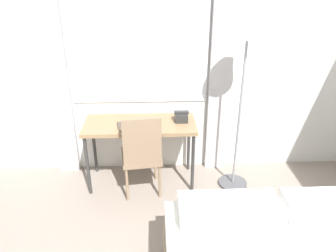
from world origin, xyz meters
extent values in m
cube|color=silver|center=(0.00, 2.98, 1.35)|extent=(5.18, 0.05, 2.70)
cube|color=white|center=(-0.43, 2.94, 1.60)|extent=(1.48, 0.01, 1.50)
cube|color=silver|center=(-1.31, 2.90, 1.30)|extent=(0.24, 0.06, 2.60)
cube|color=silver|center=(0.45, 2.90, 1.30)|extent=(0.24, 0.06, 2.60)
cube|color=#937551|center=(-0.43, 2.63, 0.71)|extent=(1.18, 0.51, 0.04)
cylinder|color=#333333|center=(-0.98, 2.42, 0.34)|extent=(0.04, 0.04, 0.69)
cylinder|color=#333333|center=(0.12, 2.42, 0.34)|extent=(0.04, 0.04, 0.69)
cylinder|color=#333333|center=(-0.98, 2.85, 0.34)|extent=(0.04, 0.04, 0.69)
cylinder|color=#333333|center=(0.12, 2.85, 0.34)|extent=(0.04, 0.04, 0.69)
cube|color=#8C7259|center=(-0.42, 2.47, 0.42)|extent=(0.45, 0.45, 0.05)
cube|color=#8C7259|center=(-0.40, 2.29, 0.68)|extent=(0.38, 0.08, 0.49)
cylinder|color=#8C7259|center=(-0.57, 2.28, 0.20)|extent=(0.03, 0.03, 0.39)
cylinder|color=#8C7259|center=(-0.23, 2.32, 0.20)|extent=(0.03, 0.03, 0.39)
cylinder|color=#8C7259|center=(-0.61, 2.62, 0.20)|extent=(0.03, 0.03, 0.39)
cylinder|color=#8C7259|center=(-0.27, 2.66, 0.20)|extent=(0.03, 0.03, 0.39)
cube|color=white|center=(0.27, 1.38, 0.59)|extent=(0.75, 0.32, 0.12)
cube|color=white|center=(1.07, 1.38, 0.59)|extent=(0.75, 0.32, 0.12)
cylinder|color=#4C4C51|center=(0.59, 2.51, 0.01)|extent=(0.31, 0.31, 0.03)
cylinder|color=gray|center=(0.59, 2.51, 0.83)|extent=(0.02, 0.02, 1.60)
cone|color=silver|center=(0.59, 2.51, 1.74)|extent=(0.33, 0.33, 0.22)
cube|color=#2D2D2D|center=(0.01, 2.67, 0.77)|extent=(0.13, 0.15, 0.09)
cube|color=#2D2D2D|center=(0.01, 2.67, 0.82)|extent=(0.15, 0.05, 0.02)
cube|color=#4C4238|center=(-0.50, 2.56, 0.74)|extent=(0.33, 0.26, 0.02)
cube|color=white|center=(-0.50, 2.56, 0.74)|extent=(0.31, 0.24, 0.01)
camera|label=1|loc=(-0.26, -0.51, 2.18)|focal=35.00mm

